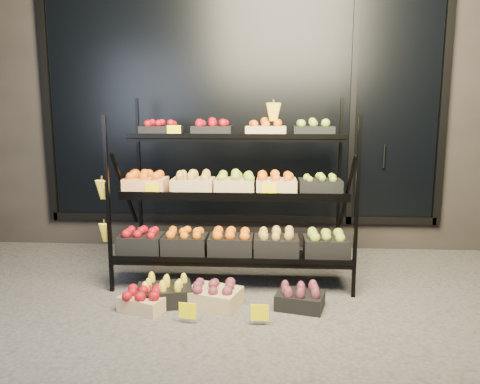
# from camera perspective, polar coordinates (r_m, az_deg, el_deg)

# --- Properties ---
(ground) EXTENTS (24.00, 24.00, 0.00)m
(ground) POSITION_cam_1_polar(r_m,az_deg,el_deg) (3.90, -1.36, -13.31)
(ground) COLOR #514F4C
(ground) RESTS_ON ground
(building) EXTENTS (6.00, 2.08, 3.50)m
(building) POSITION_cam_1_polar(r_m,az_deg,el_deg) (6.17, 0.65, 11.86)
(building) COLOR #2D2826
(building) RESTS_ON ground
(display_rack) EXTENTS (2.18, 1.02, 1.72)m
(display_rack) POSITION_cam_1_polar(r_m,az_deg,el_deg) (4.25, -0.92, -0.25)
(display_rack) COLOR black
(display_rack) RESTS_ON ground
(tag_floor_a) EXTENTS (0.13, 0.01, 0.12)m
(tag_floor_a) POSITION_cam_1_polar(r_m,az_deg,el_deg) (3.54, -6.40, -14.78)
(tag_floor_a) COLOR #FFEF00
(tag_floor_a) RESTS_ON ground
(tag_floor_b) EXTENTS (0.13, 0.01, 0.12)m
(tag_floor_b) POSITION_cam_1_polar(r_m,az_deg,el_deg) (3.50, 2.42, -15.08)
(tag_floor_b) COLOR #FFEF00
(tag_floor_b) RESTS_ON ground
(floor_crate_left) EXTENTS (0.41, 0.36, 0.18)m
(floor_crate_left) POSITION_cam_1_polar(r_m,az_deg,el_deg) (3.81, -11.61, -12.70)
(floor_crate_left) COLOR tan
(floor_crate_left) RESTS_ON ground
(floor_crate_midleft) EXTENTS (0.49, 0.41, 0.21)m
(floor_crate_midleft) POSITION_cam_1_polar(r_m,az_deg,el_deg) (3.89, -9.12, -11.93)
(floor_crate_midleft) COLOR black
(floor_crate_midleft) RESTS_ON ground
(floor_crate_midright) EXTENTS (0.47, 0.41, 0.20)m
(floor_crate_midright) POSITION_cam_1_polar(r_m,az_deg,el_deg) (3.81, -3.21, -12.33)
(floor_crate_midright) COLOR tan
(floor_crate_midright) RESTS_ON ground
(floor_crate_right) EXTENTS (0.42, 0.35, 0.19)m
(floor_crate_right) POSITION_cam_1_polar(r_m,az_deg,el_deg) (3.79, 7.33, -12.62)
(floor_crate_right) COLOR black
(floor_crate_right) RESTS_ON ground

